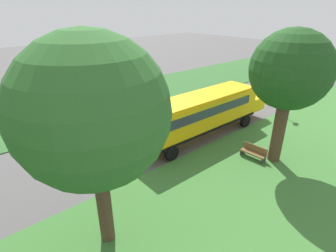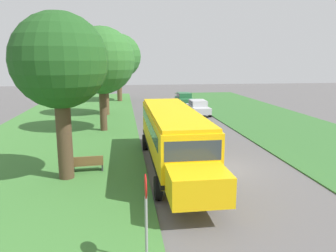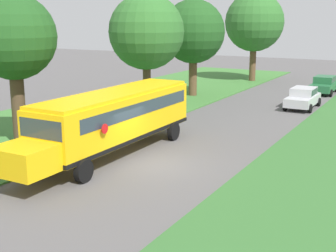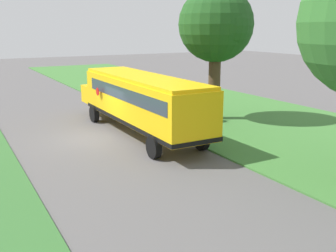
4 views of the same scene
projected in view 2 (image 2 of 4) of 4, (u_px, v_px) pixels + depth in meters
The scene contains 11 objects.
ground_plane at pixel (220, 169), 17.73m from camera, with size 120.00×120.00×0.00m, color #565454.
grass_verge at pixel (27, 177), 16.37m from camera, with size 12.00×80.00×0.08m, color #3D7533.
school_bus at pixel (173, 134), 17.45m from camera, with size 2.84×12.42×3.16m.
car_silver_nearest at pixel (198, 107), 34.84m from camera, with size 2.02×4.40×1.56m.
car_green_middle at pixel (184, 98), 42.54m from camera, with size 2.02×4.40×1.56m.
oak_tree_beside_bus at pixel (59, 62), 15.22m from camera, with size 4.44×4.51×7.98m.
oak_tree_roadside_mid at pixel (101, 61), 25.87m from camera, with size 5.32×5.32×8.39m.
oak_tree_far_end at pixel (105, 63), 33.57m from camera, with size 5.38×5.38×8.23m.
oak_tree_across_road at pixel (119, 57), 44.92m from camera, with size 6.12×6.12×9.28m.
stop_sign at pixel (146, 209), 9.09m from camera, with size 0.08×0.68×2.74m.
park_bench at pixel (88, 164), 17.02m from camera, with size 1.63×0.61×0.92m.
Camera 2 is at (-5.16, -16.36, 5.81)m, focal length 35.00 mm.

